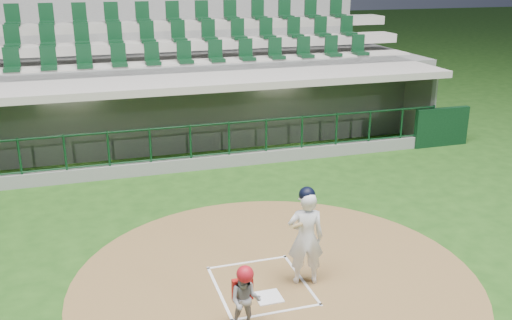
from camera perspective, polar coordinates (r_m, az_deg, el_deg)
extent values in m
plane|color=#1D4413|center=(10.39, 0.01, -11.69)|extent=(120.00, 120.00, 0.00)
cylinder|color=brown|center=(10.30, 1.98, -11.94)|extent=(7.20, 7.20, 0.01)
cube|color=white|center=(9.81, 1.26, -13.55)|extent=(0.43, 0.43, 0.02)
cube|color=white|center=(9.96, -3.69, -13.06)|extent=(0.05, 1.80, 0.01)
cube|color=silver|center=(10.35, 4.57, -11.75)|extent=(0.05, 1.80, 0.01)
cube|color=white|center=(10.84, -0.86, -10.20)|extent=(1.55, 0.05, 0.01)
cube|color=white|center=(9.45, 2.15, -14.96)|extent=(1.55, 0.05, 0.01)
cube|color=slate|center=(17.28, -7.39, -1.09)|extent=(15.00, 3.00, 0.10)
cube|color=gray|center=(18.39, -8.46, 4.64)|extent=(15.00, 0.20, 2.70)
cube|color=#B5B1A0|center=(18.22, -8.43, 5.32)|extent=(13.50, 0.04, 0.90)
cube|color=slate|center=(19.50, 14.73, 5.03)|extent=(0.20, 3.00, 2.70)
cube|color=#9B958C|center=(16.30, -7.65, 8.10)|extent=(15.40, 3.50, 0.20)
cube|color=slate|center=(15.61, -6.48, -0.51)|extent=(15.00, 0.15, 0.40)
cube|color=black|center=(15.16, -6.70, 5.12)|extent=(15.00, 0.01, 0.95)
cube|color=brown|center=(18.17, -8.01, 0.80)|extent=(12.75, 0.40, 0.45)
cube|color=white|center=(16.35, -18.26, 6.90)|extent=(1.30, 0.35, 0.04)
cube|color=white|center=(17.30, 2.16, 8.42)|extent=(1.30, 0.35, 0.04)
cube|color=black|center=(18.44, 18.04, 3.15)|extent=(1.80, 0.18, 1.20)
imported|color=#9C1110|center=(17.47, -13.23, 2.11)|extent=(1.16, 0.85, 1.83)
imported|color=#AF121E|center=(17.93, -3.66, 2.99)|extent=(1.01, 0.78, 1.82)
imported|color=#AA1312|center=(19.53, 9.29, 4.04)|extent=(1.68, 0.62, 1.79)
cube|color=slate|center=(19.92, -9.26, 6.57)|extent=(17.00, 6.50, 2.50)
cube|color=#ADA89D|center=(18.24, -8.75, 9.17)|extent=(16.60, 0.95, 0.30)
cube|color=#A39D93|center=(19.10, -9.28, 11.23)|extent=(16.60, 0.95, 0.30)
cube|color=gray|center=(19.97, -9.78, 13.12)|extent=(16.60, 0.95, 0.30)
cube|color=gray|center=(22.97, -10.70, 11.57)|extent=(17.00, 0.25, 5.05)
imported|color=white|center=(9.87, 4.99, -7.76)|extent=(0.70, 0.54, 1.71)
sphere|color=black|center=(9.55, 5.12, -3.49)|extent=(0.28, 0.28, 0.28)
cylinder|color=#AA864D|center=(9.41, 4.21, -6.53)|extent=(0.58, 0.79, 0.39)
imported|color=gray|center=(8.81, -1.08, -13.88)|extent=(0.59, 0.53, 1.00)
sphere|color=#AB121F|center=(8.57, -1.10, -11.34)|extent=(0.26, 0.26, 0.26)
cube|color=#A61411|center=(8.87, -1.36, -12.79)|extent=(0.32, 0.10, 0.35)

